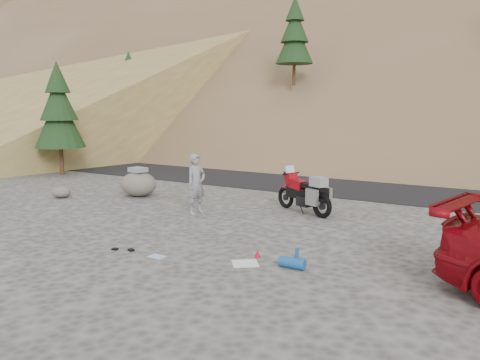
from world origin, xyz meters
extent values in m
plane|color=#44423F|center=(0.00, 0.00, 0.00)|extent=(140.00, 140.00, 0.00)
cube|color=black|center=(0.00, 9.00, 0.00)|extent=(120.00, 7.00, 0.05)
cube|color=brown|center=(2.00, 30.00, 8.00)|extent=(110.00, 51.90, 46.72)
cube|color=brown|center=(2.00, 30.00, 8.30)|extent=(110.00, 43.28, 36.46)
cube|color=olive|center=(-30.00, 20.00, 2.00)|extent=(45.29, 46.00, 24.26)
cylinder|color=#382614|center=(-4.00, 14.00, 4.90)|extent=(0.17, 0.17, 1.40)
cone|color=black|center=(-4.00, 14.00, 6.44)|extent=(2.00, 2.00, 2.25)
cone|color=black|center=(-4.00, 14.00, 7.29)|extent=(1.50, 1.50, 1.76)
cone|color=black|center=(-4.00, 14.00, 8.15)|extent=(1.00, 1.00, 1.26)
cylinder|color=#382614|center=(-18.00, 16.00, 3.57)|extent=(0.15, 0.15, 1.26)
cone|color=black|center=(-18.00, 16.00, 4.96)|extent=(1.80, 1.80, 2.03)
cone|color=black|center=(-18.00, 16.00, 5.72)|extent=(1.35, 1.35, 1.58)
cone|color=black|center=(-18.00, 16.00, 6.49)|extent=(0.90, 0.90, 1.13)
cylinder|color=#382614|center=(-11.00, 4.50, 0.77)|extent=(0.18, 0.18, 1.54)
cone|color=black|center=(-11.00, 4.50, 2.47)|extent=(2.20, 2.20, 2.47)
cone|color=black|center=(-11.00, 4.50, 3.41)|extent=(1.65, 1.65, 1.93)
cone|color=black|center=(-11.00, 4.50, 4.35)|extent=(1.10, 1.10, 1.39)
torus|color=black|center=(0.83, 3.26, 0.33)|extent=(0.65, 0.38, 0.65)
cylinder|color=black|center=(0.83, 3.26, 0.33)|extent=(0.21, 0.14, 0.20)
torus|color=black|center=(2.23, 2.62, 0.33)|extent=(0.69, 0.41, 0.69)
cylinder|color=black|center=(2.23, 2.62, 0.33)|extent=(0.23, 0.16, 0.22)
cylinder|color=black|center=(0.90, 3.22, 0.69)|extent=(0.36, 0.21, 0.80)
cylinder|color=black|center=(1.03, 3.17, 1.07)|extent=(0.29, 0.58, 0.04)
cube|color=black|center=(1.51, 2.95, 0.55)|extent=(1.18, 0.71, 0.30)
cube|color=black|center=(1.60, 2.91, 0.35)|extent=(0.53, 0.46, 0.28)
cube|color=maroon|center=(1.30, 3.05, 0.79)|extent=(0.60, 0.49, 0.31)
cube|color=maroon|center=(1.06, 3.16, 0.91)|extent=(0.41, 0.43, 0.35)
cube|color=silver|center=(0.99, 3.18, 1.17)|extent=(0.23, 0.32, 0.25)
cube|color=black|center=(1.74, 2.85, 0.81)|extent=(0.59, 0.42, 0.12)
cube|color=black|center=(2.08, 2.69, 0.77)|extent=(0.39, 0.31, 0.10)
cube|color=#B7B7BC|center=(2.01, 2.44, 0.58)|extent=(0.41, 0.27, 0.45)
cube|color=#B7B7BC|center=(2.22, 2.91, 0.58)|extent=(0.41, 0.27, 0.45)
cube|color=gray|center=(2.10, 2.69, 0.97)|extent=(0.52, 0.48, 0.26)
cube|color=maroon|center=(0.83, 3.26, 0.63)|extent=(0.32, 0.23, 0.04)
cylinder|color=black|center=(1.57, 2.73, 0.18)|extent=(0.11, 0.20, 0.36)
cylinder|color=#B7B7BC|center=(1.99, 2.58, 0.40)|extent=(0.45, 0.27, 0.13)
imported|color=gray|center=(-0.99, 1.25, 0.00)|extent=(0.54, 0.70, 1.70)
ellipsoid|color=#534F47|center=(-4.28, 2.37, 0.42)|extent=(1.54, 1.41, 0.83)
cube|color=gray|center=(-4.28, 2.37, 0.92)|extent=(0.69, 0.55, 0.18)
ellipsoid|color=#534F47|center=(-6.31, 0.83, 0.19)|extent=(0.66, 0.59, 0.38)
cube|color=white|center=(2.43, -1.77, 0.01)|extent=(0.65, 0.64, 0.02)
cylinder|color=#185192|center=(3.30, -1.53, 0.10)|extent=(0.51, 0.20, 0.20)
cylinder|color=#185192|center=(3.13, -0.93, 0.10)|extent=(0.08, 0.08, 0.20)
cone|color=#B40C1B|center=(2.44, -1.31, 0.08)|extent=(0.14, 0.14, 0.16)
cube|color=black|center=(-0.04, -2.31, 0.02)|extent=(0.16, 0.14, 0.04)
cube|color=black|center=(-0.37, -2.45, 0.02)|extent=(0.13, 0.11, 0.04)
cube|color=#97C3E9|center=(0.70, -2.34, 0.01)|extent=(0.32, 0.24, 0.01)
camera|label=1|loc=(6.85, -9.17, 2.94)|focal=35.00mm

